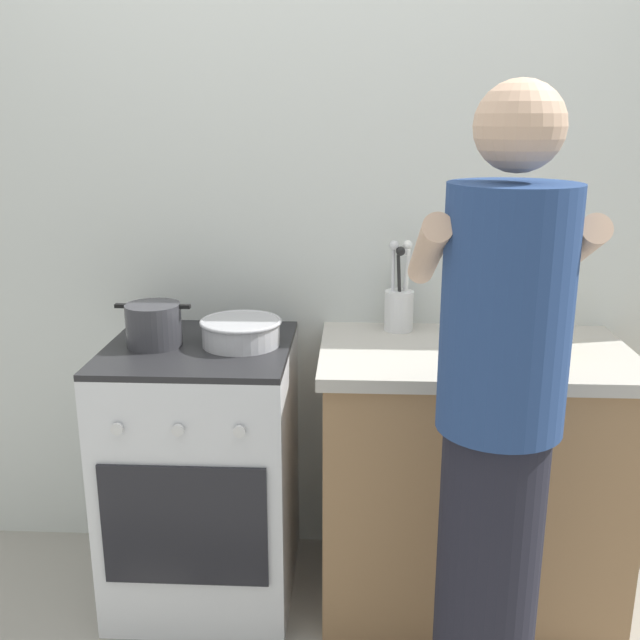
# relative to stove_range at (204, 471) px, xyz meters

# --- Properties ---
(ground) EXTENTS (6.00, 6.00, 0.00)m
(ground) POSITION_rel_stove_range_xyz_m (0.35, -0.15, -0.45)
(ground) COLOR gray
(back_wall) EXTENTS (3.20, 0.10, 2.50)m
(back_wall) POSITION_rel_stove_range_xyz_m (0.55, 0.35, 0.80)
(back_wall) COLOR silver
(back_wall) RESTS_ON ground
(countertop) EXTENTS (1.00, 0.60, 0.90)m
(countertop) POSITION_rel_stove_range_xyz_m (0.90, 0.00, 0.00)
(countertop) COLOR #99724C
(countertop) RESTS_ON ground
(stove_range) EXTENTS (0.60, 0.62, 0.90)m
(stove_range) POSITION_rel_stove_range_xyz_m (0.00, 0.00, 0.00)
(stove_range) COLOR silver
(stove_range) RESTS_ON ground
(pot) EXTENTS (0.24, 0.18, 0.14)m
(pot) POSITION_rel_stove_range_xyz_m (-0.14, -0.01, 0.52)
(pot) COLOR #38383D
(pot) RESTS_ON stove_range
(mixing_bowl) EXTENTS (0.27, 0.27, 0.09)m
(mixing_bowl) POSITION_rel_stove_range_xyz_m (0.14, 0.02, 0.50)
(mixing_bowl) COLOR #B7B7BC
(mixing_bowl) RESTS_ON stove_range
(utensil_crock) EXTENTS (0.10, 0.10, 0.32)m
(utensil_crock) POSITION_rel_stove_range_xyz_m (0.66, 0.21, 0.54)
(utensil_crock) COLOR silver
(utensil_crock) RESTS_ON countertop
(spice_bottle) EXTENTS (0.04, 0.04, 0.08)m
(spice_bottle) POSITION_rel_stove_range_xyz_m (0.95, -0.10, 0.49)
(spice_bottle) COLOR silver
(spice_bottle) RESTS_ON countertop
(oil_bottle) EXTENTS (0.06, 0.06, 0.23)m
(oil_bottle) POSITION_rel_stove_range_xyz_m (1.11, -0.01, 0.54)
(oil_bottle) COLOR gold
(oil_bottle) RESTS_ON countertop
(person) EXTENTS (0.41, 0.50, 1.70)m
(person) POSITION_rel_stove_range_xyz_m (0.86, -0.60, 0.41)
(person) COLOR black
(person) RESTS_ON ground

